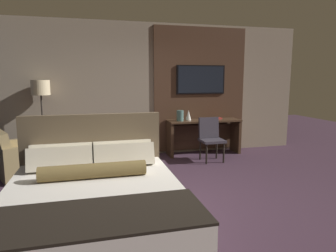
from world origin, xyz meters
TOP-DOWN VIEW (x-y plane):
  - ground_plane at (0.00, 0.00)m, footprint 16.00×16.00m
  - wall_back_tv_panel at (0.16, 2.59)m, footprint 7.20×0.09m
  - bed at (-1.08, -0.63)m, footprint 1.83×2.17m
  - desk at (1.29, 2.32)m, footprint 1.60×0.49m
  - tv at (1.29, 2.52)m, footprint 1.11×0.04m
  - desk_chair at (1.23, 1.77)m, footprint 0.45×0.45m
  - armchair_by_window at (-2.24, 1.64)m, footprint 1.05×1.07m
  - floor_lamp at (-1.99, 2.34)m, footprint 0.34×0.34m
  - vase_tall at (0.95, 2.33)m, footprint 0.13×0.13m
  - vase_short at (0.73, 2.26)m, footprint 0.15×0.15m
  - book at (1.60, 2.35)m, footprint 0.25×0.20m

SIDE VIEW (x-z plane):
  - ground_plane at x=0.00m, z-range 0.00..0.00m
  - armchair_by_window at x=-2.24m, z-range -0.13..0.68m
  - bed at x=-1.08m, z-range -0.26..0.92m
  - desk at x=1.29m, z-range 0.13..0.88m
  - desk_chair at x=1.23m, z-range 0.08..0.95m
  - book at x=1.60m, z-range 0.76..0.79m
  - vase_tall at x=0.95m, z-range 0.76..0.97m
  - vase_short at x=0.73m, z-range 0.76..0.98m
  - floor_lamp at x=-1.99m, z-range 0.54..2.16m
  - wall_back_tv_panel at x=0.16m, z-range 0.00..2.80m
  - tv at x=1.29m, z-range 1.31..1.93m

